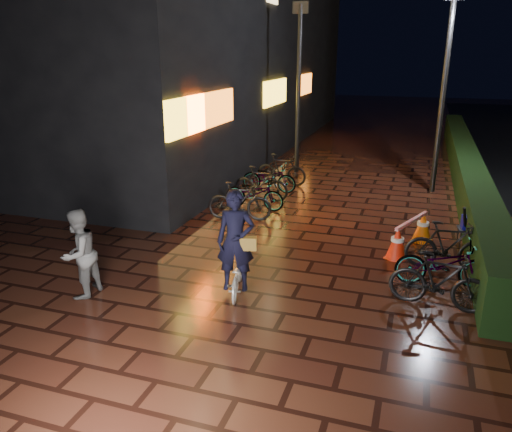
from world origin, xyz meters
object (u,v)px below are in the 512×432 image
(cart_assembly, at_px, (470,224))
(bystander_person, at_px, (79,254))
(cyclist, at_px, (236,256))
(traffic_barrier, at_px, (411,234))

(cart_assembly, bearing_deg, bystander_person, -144.54)
(cyclist, relative_size, traffic_barrier, 1.13)
(bystander_person, height_order, traffic_barrier, bystander_person)
(cyclist, bearing_deg, bystander_person, -160.04)
(traffic_barrier, bearing_deg, cart_assembly, 28.30)
(cart_assembly, bearing_deg, traffic_barrier, -151.70)
(bystander_person, xyz_separation_m, traffic_barrier, (5.33, 4.01, -0.44))
(cart_assembly, bearing_deg, cyclist, -137.05)
(bystander_person, distance_m, cyclist, 2.68)
(cyclist, distance_m, traffic_barrier, 4.20)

